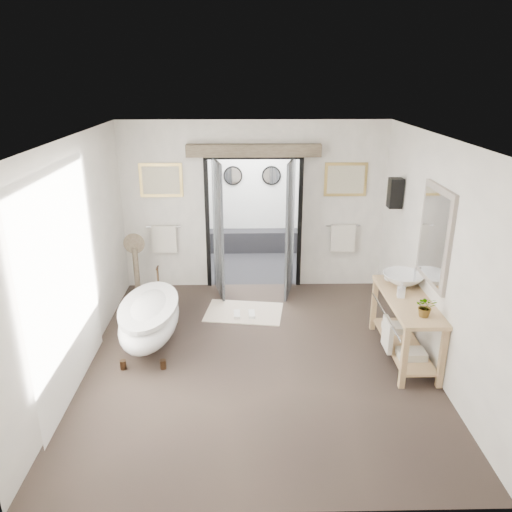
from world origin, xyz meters
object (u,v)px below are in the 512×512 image
(rug, at_px, (244,312))
(basin, at_px, (403,280))
(vanity, at_px, (404,322))
(clawfoot_tub, at_px, (150,318))

(rug, xyz_separation_m, basin, (2.19, -0.94, 0.94))
(vanity, xyz_separation_m, basin, (0.06, 0.39, 0.44))
(vanity, height_order, rug, vanity)
(clawfoot_tub, relative_size, rug, 1.46)
(clawfoot_tub, bearing_deg, basin, 0.42)
(rug, height_order, basin, basin)
(rug, bearing_deg, basin, -23.29)
(clawfoot_tub, distance_m, vanity, 3.45)
(vanity, bearing_deg, basin, 81.46)
(clawfoot_tub, xyz_separation_m, vanity, (3.43, -0.36, 0.09))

